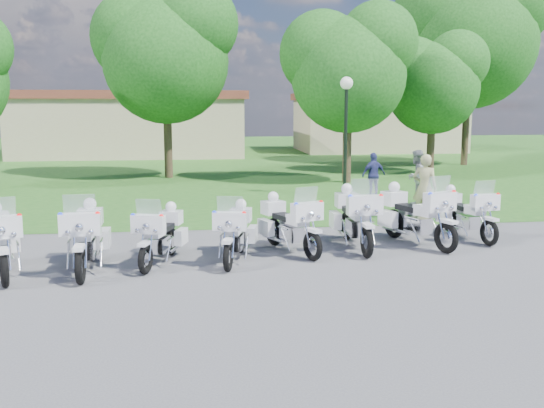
{
  "coord_description": "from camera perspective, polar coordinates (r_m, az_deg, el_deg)",
  "views": [
    {
      "loc": [
        -1.87,
        -12.5,
        3.19
      ],
      "look_at": [
        -0.17,
        1.2,
        0.95
      ],
      "focal_mm": 40.0,
      "sensor_mm": 36.0,
      "label": 1
    }
  ],
  "objects": [
    {
      "name": "tree_3",
      "position": [
        29.81,
        14.86,
        11.25
      ],
      "size": [
        4.99,
        4.26,
        6.66
      ],
      "color": "#38281C",
      "rests_on": "ground"
    },
    {
      "name": "motorcycle_7",
      "position": [
        15.48,
        17.79,
        -0.77
      ],
      "size": [
        0.97,
        2.21,
        1.49
      ],
      "rotation": [
        0.0,
        0.0,
        3.32
      ],
      "color": "black",
      "rests_on": "ground"
    },
    {
      "name": "ground",
      "position": [
        13.03,
        1.38,
        -4.95
      ],
      "size": [
        100.0,
        100.0,
        0.0
      ],
      "primitive_type": "plane",
      "color": "#505055",
      "rests_on": "ground"
    },
    {
      "name": "motorcycle_1",
      "position": [
        12.38,
        -17.07,
        -2.92
      ],
      "size": [
        0.84,
        2.4,
        1.61
      ],
      "rotation": [
        0.0,
        0.0,
        3.19
      ],
      "color": "black",
      "rests_on": "ground"
    },
    {
      "name": "bystander_b",
      "position": [
        20.42,
        13.42,
        2.48
      ],
      "size": [
        1.08,
        1.07,
        1.76
      ],
      "primitive_type": "imported",
      "rotation": [
        0.0,
        0.0,
        -2.41
      ],
      "color": "gray",
      "rests_on": "ground"
    },
    {
      "name": "tree_1",
      "position": [
        27.57,
        -10.1,
        14.22
      ],
      "size": [
        6.41,
        5.47,
        8.55
      ],
      "color": "#38281C",
      "rests_on": "ground"
    },
    {
      "name": "motorcycle_2",
      "position": [
        12.61,
        -10.41,
        -2.8
      ],
      "size": [
        1.08,
        2.07,
        1.43
      ],
      "rotation": [
        0.0,
        0.0,
        2.85
      ],
      "color": "black",
      "rests_on": "ground"
    },
    {
      "name": "tree_4",
      "position": [
        34.85,
        18.05,
        15.24
      ],
      "size": [
        8.05,
        6.87,
        10.74
      ],
      "color": "#38281C",
      "rests_on": "ground"
    },
    {
      "name": "building_west",
      "position": [
        40.72,
        -13.02,
        7.41
      ],
      "size": [
        14.56,
        8.32,
        4.1
      ],
      "color": "tan",
      "rests_on": "ground"
    },
    {
      "name": "bystander_c",
      "position": [
        21.62,
        9.54,
        2.7
      ],
      "size": [
        0.99,
        0.62,
        1.57
      ],
      "primitive_type": "imported",
      "rotation": [
        0.0,
        0.0,
        3.42
      ],
      "color": "navy",
      "rests_on": "ground"
    },
    {
      "name": "motorcycle_4",
      "position": [
        13.35,
        1.62,
        -1.8
      ],
      "size": [
        1.29,
        2.15,
        1.53
      ],
      "rotation": [
        0.0,
        0.0,
        3.53
      ],
      "color": "black",
      "rests_on": "ground"
    },
    {
      "name": "bystander_a",
      "position": [
        17.39,
        14.17,
        1.49
      ],
      "size": [
        0.82,
        0.74,
        1.87
      ],
      "primitive_type": "imported",
      "rotation": [
        0.0,
        0.0,
        2.57
      ],
      "color": "tan",
      "rests_on": "ground"
    },
    {
      "name": "lamp_post",
      "position": [
        21.33,
        6.99,
        9.06
      ],
      "size": [
        0.44,
        0.44,
        4.18
      ],
      "color": "black",
      "rests_on": "ground"
    },
    {
      "name": "building_east",
      "position": [
        44.42,
        9.84,
        7.64
      ],
      "size": [
        11.44,
        7.28,
        4.1
      ],
      "color": "tan",
      "rests_on": "ground"
    },
    {
      "name": "motorcycle_3",
      "position": [
        12.62,
        -3.42,
        -2.6
      ],
      "size": [
        1.03,
        2.13,
        1.46
      ],
      "rotation": [
        0.0,
        0.0,
        2.91
      ],
      "color": "black",
      "rests_on": "ground"
    },
    {
      "name": "motorcycle_5",
      "position": [
        13.89,
        7.79,
        -1.21
      ],
      "size": [
        0.82,
        2.48,
        1.67
      ],
      "rotation": [
        0.0,
        0.0,
        3.14
      ],
      "color": "black",
      "rests_on": "ground"
    },
    {
      "name": "tree_2",
      "position": [
        25.61,
        7.11,
        12.94
      ],
      "size": [
        5.54,
        4.73,
        7.38
      ],
      "color": "#38281C",
      "rests_on": "ground"
    },
    {
      "name": "grass_lawn",
      "position": [
        39.67,
        -4.38,
        4.59
      ],
      "size": [
        100.0,
        48.0,
        0.01
      ],
      "primitive_type": "cube",
      "color": "#255E1D",
      "rests_on": "ground"
    },
    {
      "name": "motorcycle_6",
      "position": [
        14.46,
        13.29,
        -0.93
      ],
      "size": [
        1.36,
        2.39,
        1.68
      ],
      "rotation": [
        0.0,
        0.0,
        3.5
      ],
      "color": "black",
      "rests_on": "ground"
    }
  ]
}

